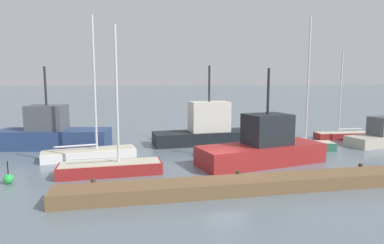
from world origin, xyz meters
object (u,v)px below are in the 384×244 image
fishing_boat_0 (206,129)px  channel_buoy_0 (9,179)px  sailboat_0 (111,167)px  sailboat_3 (90,152)px  fishing_boat_1 (52,134)px  sailboat_1 (342,134)px  fishing_boat_3 (263,147)px  fishing_boat_2 (382,135)px  sailboat_2 (300,144)px

fishing_boat_0 → channel_buoy_0: 15.94m
sailboat_0 → fishing_boat_0: sailboat_0 is taller
sailboat_3 → fishing_boat_0: size_ratio=1.11×
sailboat_3 → fishing_boat_1: 5.59m
sailboat_0 → sailboat_1: sailboat_0 is taller
sailboat_0 → fishing_boat_3: 9.92m
sailboat_3 → channel_buoy_0: 6.38m
fishing_boat_1 → fishing_boat_3: size_ratio=1.03×
fishing_boat_2 → fishing_boat_3: 13.21m
sailboat_1 → fishing_boat_2: sailboat_1 is taller
sailboat_3 → channel_buoy_0: sailboat_3 is taller
fishing_boat_0 → channel_buoy_0: (-13.18, -8.89, -1.03)m
sailboat_2 → sailboat_1: bearing=40.0°
sailboat_2 → sailboat_3: (-16.17, 0.44, -0.03)m
sailboat_0 → fishing_boat_2: 22.95m
fishing_boat_0 → sailboat_1: bearing=-4.8°
channel_buoy_0 → sailboat_1: bearing=18.1°
sailboat_1 → fishing_boat_2: 3.68m
fishing_boat_1 → fishing_boat_3: fishing_boat_1 is taller
fishing_boat_0 → fishing_boat_3: bearing=-78.7°
sailboat_0 → fishing_boat_2: bearing=9.3°
sailboat_3 → sailboat_1: bearing=-1.2°
sailboat_0 → fishing_boat_3: bearing=1.6°
sailboat_3 → fishing_boat_3: 12.15m
sailboat_0 → fishing_boat_3: size_ratio=0.96×
fishing_boat_1 → sailboat_2: bearing=175.9°
sailboat_3 → fishing_boat_0: sailboat_3 is taller
channel_buoy_0 → sailboat_3: bearing=54.5°
fishing_boat_0 → fishing_boat_1: 12.87m
fishing_boat_1 → fishing_boat_2: bearing=-179.1°
sailboat_1 → sailboat_3: sailboat_3 is taller
sailboat_0 → fishing_boat_1: size_ratio=0.94×
fishing_boat_0 → fishing_boat_2: bearing=-17.7°
sailboat_0 → sailboat_2: 15.07m
sailboat_3 → fishing_boat_2: 24.14m
sailboat_2 → fishing_boat_2: bearing=13.1°
fishing_boat_1 → sailboat_3: bearing=137.3°
sailboat_0 → fishing_boat_1: 10.22m
sailboat_0 → fishing_boat_3: sailboat_0 is taller
fishing_boat_1 → sailboat_0: bearing=129.3°
sailboat_1 → fishing_boat_0: sailboat_1 is taller
sailboat_2 → channel_buoy_0: bearing=-157.2°
sailboat_3 → fishing_boat_1: size_ratio=1.08×
sailboat_0 → fishing_boat_0: 11.36m
sailboat_0 → channel_buoy_0: (-5.35, -0.71, -0.19)m
sailboat_1 → fishing_boat_1: (-26.15, 0.94, 0.78)m
fishing_boat_3 → channel_buoy_0: (-15.22, -1.36, -0.84)m
sailboat_0 → sailboat_2: sailboat_2 is taller
sailboat_0 → fishing_boat_0: bearing=44.1°
fishing_boat_0 → fishing_boat_1: bearing=173.1°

